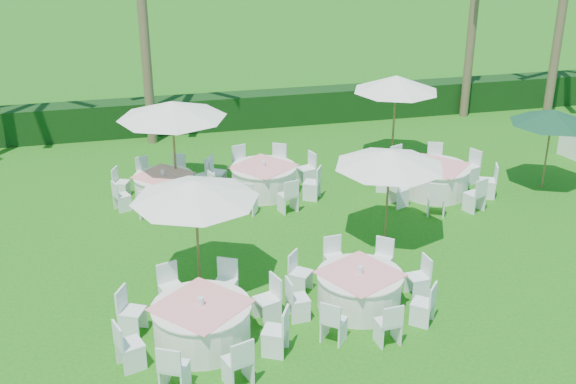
{
  "coord_description": "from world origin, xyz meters",
  "views": [
    {
      "loc": [
        -4.7,
        -12.98,
        8.35
      ],
      "look_at": [
        -1.0,
        2.78,
        1.3
      ],
      "focal_mm": 45.0,
      "sensor_mm": 36.0,
      "label": 1
    }
  ],
  "objects_px": {
    "banquet_table_e": "(264,179)",
    "banquet_table_d": "(164,186)",
    "umbrella_c": "(172,110)",
    "umbrella_d": "(396,83)",
    "banquet_table_f": "(435,179)",
    "umbrella_green": "(552,117)",
    "umbrella_b": "(390,158)",
    "umbrella_a": "(195,190)",
    "banquet_table_a": "(202,323)",
    "banquet_table_b": "(359,289)"
  },
  "relations": [
    {
      "from": "banquet_table_d",
      "to": "umbrella_a",
      "type": "relative_size",
      "value": 1.03
    },
    {
      "from": "umbrella_a",
      "to": "umbrella_d",
      "type": "bearing_deg",
      "value": 42.32
    },
    {
      "from": "banquet_table_d",
      "to": "umbrella_d",
      "type": "distance_m",
      "value": 7.75
    },
    {
      "from": "banquet_table_a",
      "to": "umbrella_green",
      "type": "bearing_deg",
      "value": 26.93
    },
    {
      "from": "banquet_table_e",
      "to": "banquet_table_f",
      "type": "relative_size",
      "value": 1.0
    },
    {
      "from": "banquet_table_e",
      "to": "umbrella_a",
      "type": "distance_m",
      "value": 5.67
    },
    {
      "from": "banquet_table_a",
      "to": "umbrella_c",
      "type": "relative_size",
      "value": 1.09
    },
    {
      "from": "umbrella_d",
      "to": "umbrella_green",
      "type": "xyz_separation_m",
      "value": [
        3.55,
        -3.01,
        -0.4
      ]
    },
    {
      "from": "banquet_table_a",
      "to": "umbrella_b",
      "type": "xyz_separation_m",
      "value": [
        5.0,
        3.31,
        1.75
      ]
    },
    {
      "from": "banquet_table_d",
      "to": "umbrella_b",
      "type": "height_order",
      "value": "umbrella_b"
    },
    {
      "from": "umbrella_c",
      "to": "umbrella_d",
      "type": "height_order",
      "value": "umbrella_d"
    },
    {
      "from": "banquet_table_e",
      "to": "umbrella_c",
      "type": "bearing_deg",
      "value": 165.85
    },
    {
      "from": "banquet_table_b",
      "to": "umbrella_a",
      "type": "height_order",
      "value": "umbrella_a"
    },
    {
      "from": "umbrella_c",
      "to": "banquet_table_a",
      "type": "bearing_deg",
      "value": -91.37
    },
    {
      "from": "banquet_table_a",
      "to": "banquet_table_d",
      "type": "relative_size",
      "value": 1.18
    },
    {
      "from": "banquet_table_a",
      "to": "banquet_table_b",
      "type": "distance_m",
      "value": 3.43
    },
    {
      "from": "banquet_table_b",
      "to": "umbrella_b",
      "type": "bearing_deg",
      "value": 59.83
    },
    {
      "from": "banquet_table_b",
      "to": "banquet_table_f",
      "type": "height_order",
      "value": "banquet_table_f"
    },
    {
      "from": "banquet_table_e",
      "to": "banquet_table_d",
      "type": "bearing_deg",
      "value": 175.6
    },
    {
      "from": "banquet_table_d",
      "to": "umbrella_green",
      "type": "height_order",
      "value": "umbrella_green"
    },
    {
      "from": "banquet_table_a",
      "to": "umbrella_d",
      "type": "distance_m",
      "value": 11.23
    },
    {
      "from": "banquet_table_a",
      "to": "umbrella_d",
      "type": "xyz_separation_m",
      "value": [
        7.11,
        8.42,
        2.13
      ]
    },
    {
      "from": "banquet_table_a",
      "to": "umbrella_green",
      "type": "height_order",
      "value": "umbrella_green"
    },
    {
      "from": "banquet_table_b",
      "to": "umbrella_d",
      "type": "relative_size",
      "value": 1.13
    },
    {
      "from": "umbrella_a",
      "to": "umbrella_d",
      "type": "xyz_separation_m",
      "value": [
        6.91,
        6.29,
        0.24
      ]
    },
    {
      "from": "umbrella_b",
      "to": "banquet_table_f",
      "type": "bearing_deg",
      "value": 45.4
    },
    {
      "from": "banquet_table_a",
      "to": "banquet_table_b",
      "type": "xyz_separation_m",
      "value": [
        3.38,
        0.53,
        -0.03
      ]
    },
    {
      "from": "banquet_table_b",
      "to": "umbrella_green",
      "type": "height_order",
      "value": "umbrella_green"
    },
    {
      "from": "banquet_table_d",
      "to": "banquet_table_f",
      "type": "bearing_deg",
      "value": -10.15
    },
    {
      "from": "banquet_table_b",
      "to": "umbrella_d",
      "type": "height_order",
      "value": "umbrella_d"
    },
    {
      "from": "umbrella_a",
      "to": "banquet_table_d",
      "type": "bearing_deg",
      "value": 94.67
    },
    {
      "from": "banquet_table_b",
      "to": "umbrella_a",
      "type": "bearing_deg",
      "value": 153.33
    },
    {
      "from": "banquet_table_a",
      "to": "umbrella_green",
      "type": "xyz_separation_m",
      "value": [
        10.66,
        5.42,
        1.73
      ]
    },
    {
      "from": "umbrella_a",
      "to": "banquet_table_e",
      "type": "bearing_deg",
      "value": 63.12
    },
    {
      "from": "banquet_table_f",
      "to": "umbrella_d",
      "type": "height_order",
      "value": "umbrella_d"
    },
    {
      "from": "banquet_table_e",
      "to": "umbrella_b",
      "type": "xyz_separation_m",
      "value": [
        2.38,
        -3.59,
        1.76
      ]
    },
    {
      "from": "banquet_table_a",
      "to": "umbrella_a",
      "type": "height_order",
      "value": "umbrella_a"
    },
    {
      "from": "banquet_table_d",
      "to": "banquet_table_f",
      "type": "xyz_separation_m",
      "value": [
        7.62,
        -1.36,
        0.06
      ]
    },
    {
      "from": "banquet_table_d",
      "to": "umbrella_b",
      "type": "xyz_separation_m",
      "value": [
        5.21,
        -3.81,
        1.81
      ]
    },
    {
      "from": "banquet_table_a",
      "to": "banquet_table_e",
      "type": "bearing_deg",
      "value": 69.24
    },
    {
      "from": "banquet_table_a",
      "to": "banquet_table_e",
      "type": "height_order",
      "value": "banquet_table_a"
    },
    {
      "from": "umbrella_c",
      "to": "umbrella_green",
      "type": "relative_size",
      "value": 1.28
    },
    {
      "from": "umbrella_b",
      "to": "umbrella_c",
      "type": "bearing_deg",
      "value": 138.88
    },
    {
      "from": "banquet_table_e",
      "to": "umbrella_green",
      "type": "distance_m",
      "value": 8.37
    },
    {
      "from": "banquet_table_d",
      "to": "umbrella_d",
      "type": "relative_size",
      "value": 1.01
    },
    {
      "from": "banquet_table_f",
      "to": "umbrella_green",
      "type": "relative_size",
      "value": 1.37
    },
    {
      "from": "banquet_table_f",
      "to": "umbrella_green",
      "type": "bearing_deg",
      "value": -5.9
    },
    {
      "from": "banquet_table_e",
      "to": "umbrella_a",
      "type": "bearing_deg",
      "value": -116.88
    },
    {
      "from": "banquet_table_a",
      "to": "umbrella_b",
      "type": "distance_m",
      "value": 6.24
    },
    {
      "from": "banquet_table_b",
      "to": "umbrella_c",
      "type": "xyz_separation_m",
      "value": [
        -3.2,
        6.98,
        2.08
      ]
    }
  ]
}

